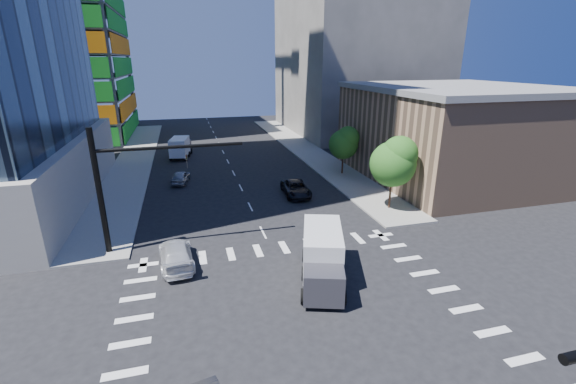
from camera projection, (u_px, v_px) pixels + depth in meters
name	position (u px, v px, depth m)	size (l,w,h in m)	color
ground	(309.00, 325.00, 20.37)	(160.00, 160.00, 0.00)	black
road_markings	(309.00, 325.00, 20.36)	(20.00, 20.00, 0.01)	silver
sidewalk_ne	(305.00, 150.00, 59.94)	(5.00, 60.00, 0.15)	gray
sidewalk_nw	(135.00, 160.00, 53.74)	(5.00, 60.00, 0.15)	gray
commercial_building	(454.00, 132.00, 44.92)	(20.50, 22.50, 10.60)	#9B765A
bg_building_ne	(355.00, 56.00, 72.70)	(24.00, 30.00, 28.00)	#635F59
signal_mast_nw	(121.00, 179.00, 26.59)	(10.20, 0.40, 9.00)	black
tree_south	(395.00, 161.00, 34.66)	(4.16, 4.16, 6.82)	#382316
tree_north	(345.00, 142.00, 45.91)	(3.54, 3.52, 5.78)	#382316
car_nb_far	(296.00, 188.00, 39.74)	(2.42, 5.26, 1.46)	black
car_sb_near	(176.00, 254.00, 26.16)	(2.16, 5.31, 1.54)	white
car_sb_mid	(181.00, 177.00, 43.74)	(1.66, 4.13, 1.41)	#929398
box_truck_near	(323.00, 262.00, 23.88)	(4.37, 6.57, 3.18)	black
box_truck_far	(181.00, 148.00, 55.30)	(3.30, 5.86, 2.90)	black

